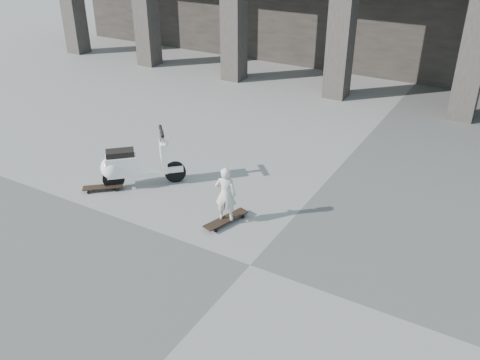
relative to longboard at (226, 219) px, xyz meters
The scene contains 5 objects.
ground 1.30m from the longboard, 41.28° to the right, with size 90.00×90.00×0.00m, color #4D4D4A.
longboard is the anchor object (origin of this frame).
skateboard_spare 2.78m from the longboard, behind, with size 0.73×0.66×0.09m.
child 0.53m from the longboard, 26.57° to the right, with size 0.37×0.24×1.02m, color beige.
scooter 2.45m from the longboard, behind, with size 1.33×1.28×1.18m.
Camera 1 is at (3.13, -5.69, 5.01)m, focal length 38.00 mm.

